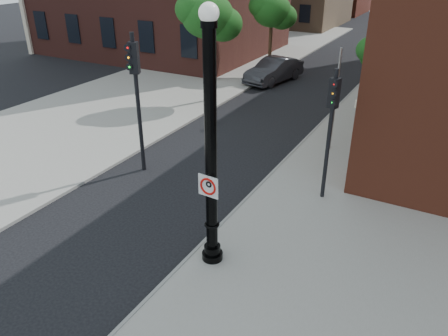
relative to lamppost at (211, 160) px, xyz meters
The scene contains 13 objects.
ground 4.26m from the lamppost, behind, with size 120.00×120.00×0.00m, color black.
sidewalk_right 10.65m from the lamppost, 70.94° to the left, with size 8.00×60.00×0.12m, color gray.
sidewalk_left 21.37m from the lamppost, 123.58° to the left, with size 10.00×50.00×0.12m, color gray.
curb_edge 10.14m from the lamppost, 93.78° to the left, with size 0.10×60.00×0.14m, color gray.
lamppost is the anchor object (origin of this frame).
no_parking_sign 0.71m from the lamppost, 85.95° to the right, with size 0.62×0.09×0.62m.
parked_car 19.55m from the lamppost, 107.94° to the left, with size 1.69×4.86×1.60m, color #28282D.
traffic_signal_left 6.60m from the lamppost, 145.68° to the left, with size 0.44×0.49×5.48m.
traffic_signal_right 5.23m from the lamppost, 71.08° to the left, with size 0.37×0.42×4.76m.
utility_pole 9.37m from the lamppost, 85.89° to the left, with size 0.09×0.09×4.55m, color #999999.
street_tree_a 14.80m from the lamppost, 120.91° to the left, with size 3.38×3.06×6.09m.
street_tree_b 21.14m from the lamppost, 109.12° to the left, with size 3.06×2.76×5.51m.
street_tree_c 13.81m from the lamppost, 83.50° to the left, with size 2.45×2.21×4.41m.
Camera 1 is at (7.86, -8.28, 8.14)m, focal length 35.00 mm.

